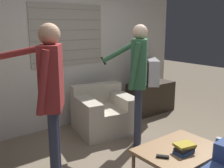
# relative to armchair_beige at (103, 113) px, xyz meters

# --- Properties ---
(wall_back) EXTENTS (5.20, 0.08, 2.55)m
(wall_back) POSITION_rel_armchair_beige_xyz_m (-0.45, 0.63, 0.98)
(wall_back) COLOR silver
(wall_back) RESTS_ON ground_plane
(armchair_beige) EXTENTS (1.02, 0.99, 0.73)m
(armchair_beige) POSITION_rel_armchair_beige_xyz_m (0.00, 0.00, 0.00)
(armchair_beige) COLOR beige
(armchair_beige) RESTS_ON ground_plane
(coffee_table) EXTENTS (0.91, 0.66, 0.38)m
(coffee_table) POSITION_rel_armchair_beige_xyz_m (-0.19, -1.68, 0.04)
(coffee_table) COLOR #9E754C
(coffee_table) RESTS_ON ground_plane
(tv_stand) EXTENTS (0.94, 0.45, 0.59)m
(tv_stand) POSITION_rel_armchair_beige_xyz_m (1.30, 0.18, -0.01)
(tv_stand) COLOR #33281E
(tv_stand) RESTS_ON ground_plane
(tv) EXTENTS (0.64, 0.72, 0.48)m
(tv) POSITION_rel_armchair_beige_xyz_m (1.30, 0.18, 0.53)
(tv) COLOR #B2B2B7
(tv) RESTS_ON tv_stand
(person_left_standing) EXTENTS (0.61, 0.77, 1.74)m
(person_left_standing) POSITION_rel_armchair_beige_xyz_m (-1.31, -0.90, 0.80)
(person_left_standing) COLOR #33384C
(person_left_standing) RESTS_ON ground_plane
(person_right_standing) EXTENTS (0.50, 0.81, 1.72)m
(person_right_standing) POSITION_rel_armchair_beige_xyz_m (0.06, -0.74, 0.79)
(person_right_standing) COLOR #33384C
(person_right_standing) RESTS_ON ground_plane
(book_stack) EXTENTS (0.25, 0.19, 0.10)m
(book_stack) POSITION_rel_armchair_beige_xyz_m (-0.23, -1.77, 0.13)
(book_stack) COLOR #284C89
(book_stack) RESTS_ON coffee_table
(soda_can) EXTENTS (0.07, 0.07, 0.13)m
(soda_can) POSITION_rel_armchair_beige_xyz_m (0.15, -1.94, 0.14)
(soda_can) COLOR #194C9E
(soda_can) RESTS_ON coffee_table
(spare_remote) EXTENTS (0.11, 0.13, 0.02)m
(spare_remote) POSITION_rel_armchair_beige_xyz_m (-0.49, -1.70, 0.09)
(spare_remote) COLOR black
(spare_remote) RESTS_ON coffee_table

